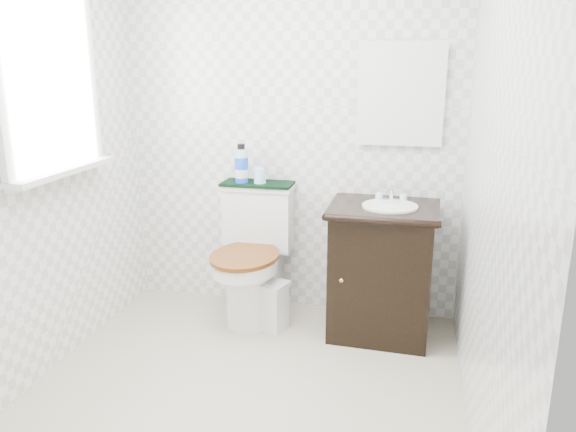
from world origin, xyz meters
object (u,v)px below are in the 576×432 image
at_px(trash_bin, 270,304).
at_px(mouthwash_bottle, 241,165).
at_px(toilet, 253,262).
at_px(vanity, 382,267).
at_px(cup, 260,176).

height_order(trash_bin, mouthwash_bottle, mouthwash_bottle).
height_order(toilet, vanity, vanity).
xyz_separation_m(toilet, cup, (0.02, 0.11, 0.56)).
bearing_deg(mouthwash_bottle, toilet, -45.64).
bearing_deg(mouthwash_bottle, cup, 3.16).
xyz_separation_m(trash_bin, mouthwash_bottle, (-0.25, 0.26, 0.84)).
bearing_deg(cup, mouthwash_bottle, -176.84).
relative_size(mouthwash_bottle, cup, 2.56).
relative_size(toilet, mouthwash_bottle, 3.44).
height_order(toilet, trash_bin, toilet).
bearing_deg(trash_bin, toilet, 134.05).
relative_size(toilet, vanity, 0.94).
bearing_deg(vanity, mouthwash_bottle, 170.16).
distance_m(trash_bin, mouthwash_bottle, 0.91).
bearing_deg(toilet, mouthwash_bottle, 134.36).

